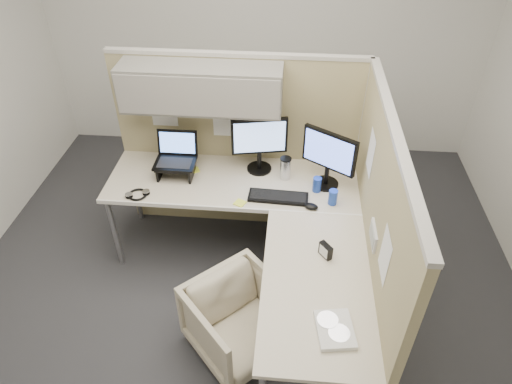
# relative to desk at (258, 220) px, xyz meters

# --- Properties ---
(ground) EXTENTS (4.50, 4.50, 0.00)m
(ground) POSITION_rel_desk_xyz_m (-0.12, -0.13, -0.69)
(ground) COLOR #2A2A2E
(ground) RESTS_ON ground
(partition_back) EXTENTS (2.00, 0.36, 1.63)m
(partition_back) POSITION_rel_desk_xyz_m (-0.34, 0.70, 0.41)
(partition_back) COLOR tan
(partition_back) RESTS_ON ground
(partition_right) EXTENTS (0.07, 2.03, 1.63)m
(partition_right) POSITION_rel_desk_xyz_m (0.78, -0.19, 0.13)
(partition_right) COLOR tan
(partition_right) RESTS_ON ground
(desk) EXTENTS (2.00, 1.98, 0.73)m
(desk) POSITION_rel_desk_xyz_m (0.00, 0.00, 0.00)
(desk) COLOR beige
(desk) RESTS_ON ground
(office_chair) EXTENTS (0.83, 0.83, 0.63)m
(office_chair) POSITION_rel_desk_xyz_m (-0.07, -0.58, -0.37)
(office_chair) COLOR beige
(office_chair) RESTS_ON ground
(monitor_left) EXTENTS (0.44, 0.20, 0.47)m
(monitor_left) POSITION_rel_desk_xyz_m (-0.04, 0.57, 0.32)
(monitor_left) COLOR black
(monitor_left) RESTS_ON desk
(monitor_right) EXTENTS (0.39, 0.27, 0.47)m
(monitor_right) POSITION_rel_desk_xyz_m (0.50, 0.42, 0.32)
(monitor_right) COLOR black
(monitor_right) RESTS_ON desk
(laptop_station) EXTENTS (0.32, 0.27, 0.33)m
(laptop_station) POSITION_rel_desk_xyz_m (-0.69, 0.46, 0.17)
(laptop_station) COLOR black
(laptop_station) RESTS_ON desk
(keyboard) EXTENTS (0.46, 0.17, 0.02)m
(keyboard) POSITION_rel_desk_xyz_m (0.13, 0.21, 0.05)
(keyboard) COLOR black
(keyboard) RESTS_ON desk
(mouse) EXTENTS (0.12, 0.10, 0.04)m
(mouse) POSITION_rel_desk_xyz_m (0.38, 0.12, 0.06)
(mouse) COLOR black
(mouse) RESTS_ON desk
(travel_mug) EXTENTS (0.09, 0.09, 0.19)m
(travel_mug) POSITION_rel_desk_xyz_m (0.18, 0.48, 0.14)
(travel_mug) COLOR silver
(travel_mug) RESTS_ON desk
(soda_can_green) EXTENTS (0.07, 0.07, 0.12)m
(soda_can_green) POSITION_rel_desk_xyz_m (0.54, 0.19, 0.10)
(soda_can_green) COLOR #1E3FA5
(soda_can_green) RESTS_ON desk
(soda_can_silver) EXTENTS (0.07, 0.07, 0.12)m
(soda_can_silver) POSITION_rel_desk_xyz_m (0.42, 0.33, 0.10)
(soda_can_silver) COLOR #1E3FA5
(soda_can_silver) RESTS_ON desk
(sticky_note_b) EXTENTS (0.10, 0.10, 0.01)m
(sticky_note_b) POSITION_rel_desk_xyz_m (-0.15, 0.13, 0.05)
(sticky_note_b) COLOR #E5F13F
(sticky_note_b) RESTS_ON desk
(sticky_note_c) EXTENTS (0.10, 0.10, 0.01)m
(sticky_note_c) POSITION_rel_desk_xyz_m (-0.56, 0.51, 0.05)
(sticky_note_c) COLOR #E5F13F
(sticky_note_c) RESTS_ON desk
(headphones) EXTENTS (0.19, 0.19, 0.03)m
(headphones) POSITION_rel_desk_xyz_m (-0.93, 0.15, 0.06)
(headphones) COLOR black
(headphones) RESTS_ON desk
(paper_stack) EXTENTS (0.23, 0.28, 0.03)m
(paper_stack) POSITION_rel_desk_xyz_m (0.51, -0.92, 0.06)
(paper_stack) COLOR white
(paper_stack) RESTS_ON desk
(desk_clock) EXTENTS (0.09, 0.10, 0.10)m
(desk_clock) POSITION_rel_desk_xyz_m (0.47, -0.35, 0.09)
(desk_clock) COLOR black
(desk_clock) RESTS_ON desk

